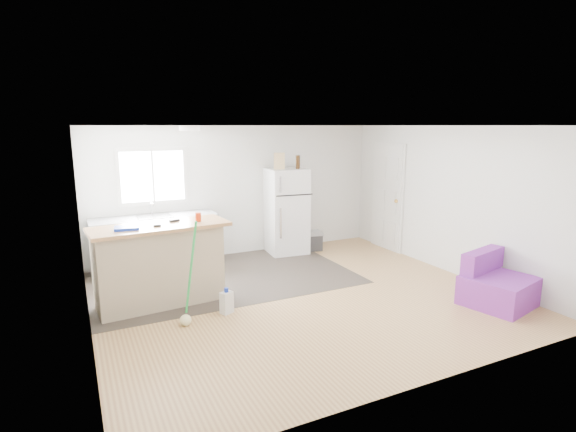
# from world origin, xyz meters

# --- Properties ---
(room) EXTENTS (5.51, 5.01, 2.41)m
(room) POSITION_xyz_m (0.00, 0.00, 1.20)
(room) COLOR #9E6E42
(room) RESTS_ON ground
(vinyl_zone) EXTENTS (4.05, 2.50, 0.00)m
(vinyl_zone) POSITION_xyz_m (-0.73, 1.25, 0.00)
(vinyl_zone) COLOR #362E28
(vinyl_zone) RESTS_ON floor
(window) EXTENTS (1.18, 0.06, 0.98)m
(window) POSITION_xyz_m (-1.55, 2.49, 1.55)
(window) COLOR white
(window) RESTS_ON back_wall
(interior_door) EXTENTS (0.11, 0.92, 2.10)m
(interior_door) POSITION_xyz_m (2.72, 1.55, 1.02)
(interior_door) COLOR white
(interior_door) RESTS_ON right_wall
(ceiling_fixture) EXTENTS (0.30, 0.30, 0.07)m
(ceiling_fixture) POSITION_xyz_m (-1.20, 1.20, 2.36)
(ceiling_fixture) COLOR white
(ceiling_fixture) RESTS_ON ceiling
(kitchen_cabinets) EXTENTS (2.05, 0.67, 1.19)m
(kitchen_cabinets) POSITION_xyz_m (-1.61, 2.18, 0.46)
(kitchen_cabinets) COLOR white
(kitchen_cabinets) RESTS_ON floor
(peninsula) EXTENTS (1.85, 0.84, 1.10)m
(peninsula) POSITION_xyz_m (-1.83, 0.60, 0.56)
(peninsula) COLOR tan
(peninsula) RESTS_ON floor
(refrigerator) EXTENTS (0.76, 0.73, 1.61)m
(refrigerator) POSITION_xyz_m (0.82, 2.15, 0.80)
(refrigerator) COLOR white
(refrigerator) RESTS_ON floor
(cooler) EXTENTS (0.54, 0.41, 0.37)m
(cooler) POSITION_xyz_m (1.28, 2.08, 0.19)
(cooler) COLOR #313133
(cooler) RESTS_ON floor
(purple_seat) EXTENTS (1.01, 0.98, 0.70)m
(purple_seat) POSITION_xyz_m (2.28, -1.41, 0.25)
(purple_seat) COLOR #7C2D92
(purple_seat) RESTS_ON floor
(cleaner_jug) EXTENTS (0.19, 0.17, 0.34)m
(cleaner_jug) POSITION_xyz_m (-1.13, -0.10, 0.15)
(cleaner_jug) COLOR silver
(cleaner_jug) RESTS_ON floor
(mop) EXTENTS (0.27, 0.36, 1.30)m
(mop) POSITION_xyz_m (-1.66, -0.19, 0.23)
(mop) COLOR green
(mop) RESTS_ON floor
(red_cup) EXTENTS (0.09, 0.09, 0.12)m
(red_cup) POSITION_xyz_m (-1.28, 0.60, 1.16)
(red_cup) COLOR red
(red_cup) RESTS_ON peninsula
(blue_tray) EXTENTS (0.33, 0.26, 0.04)m
(blue_tray) POSITION_xyz_m (-2.23, 0.51, 1.12)
(blue_tray) COLOR #1433C1
(blue_tray) RESTS_ON peninsula
(tool_a) EXTENTS (0.15, 0.09, 0.03)m
(tool_a) POSITION_xyz_m (-1.58, 0.73, 1.12)
(tool_a) COLOR black
(tool_a) RESTS_ON peninsula
(tool_b) EXTENTS (0.11, 0.06, 0.03)m
(tool_b) POSITION_xyz_m (-1.85, 0.51, 1.12)
(tool_b) COLOR black
(tool_b) RESTS_ON peninsula
(cardboard_box) EXTENTS (0.22, 0.17, 0.30)m
(cardboard_box) POSITION_xyz_m (0.66, 2.12, 1.76)
(cardboard_box) COLOR tan
(cardboard_box) RESTS_ON refrigerator
(bottle_left) EXTENTS (0.08, 0.08, 0.25)m
(bottle_left) POSITION_xyz_m (0.99, 2.03, 1.73)
(bottle_left) COLOR #331C09
(bottle_left) RESTS_ON refrigerator
(bottle_right) EXTENTS (0.08, 0.08, 0.25)m
(bottle_right) POSITION_xyz_m (1.06, 2.13, 1.73)
(bottle_right) COLOR #331C09
(bottle_right) RESTS_ON refrigerator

